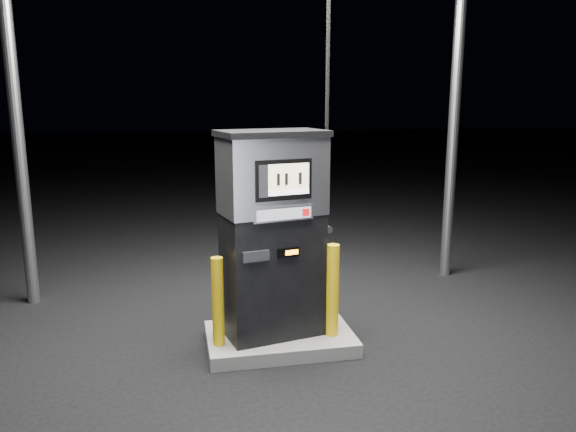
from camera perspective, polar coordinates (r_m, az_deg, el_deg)
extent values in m
plane|color=black|center=(6.41, -0.84, -12.97)|extent=(80.00, 80.00, 0.00)
cube|color=slate|center=(6.38, -0.84, -12.36)|extent=(1.60, 1.00, 0.15)
cylinder|color=gray|center=(7.96, -25.78, 7.54)|extent=(0.16, 0.16, 4.50)
cylinder|color=gray|center=(8.73, 16.46, 8.52)|extent=(0.16, 0.16, 4.50)
cube|color=black|center=(6.11, -1.58, -5.93)|extent=(1.13, 0.79, 1.35)
cube|color=silver|center=(5.87, -1.65, 4.14)|extent=(1.15, 0.82, 0.81)
cube|color=black|center=(5.83, -1.67, 8.39)|extent=(1.20, 0.87, 0.06)
cube|color=black|center=(5.59, -0.44, 3.68)|extent=(0.60, 0.16, 0.41)
cube|color=beige|center=(5.59, 0.08, 4.02)|extent=(0.43, 0.10, 0.26)
cube|color=white|center=(5.61, 0.09, 2.44)|extent=(0.43, 0.10, 0.05)
cube|color=silver|center=(5.65, -0.44, 0.22)|extent=(0.64, 0.17, 0.15)
cube|color=#96989E|center=(5.63, -0.36, 0.18)|extent=(0.58, 0.13, 0.11)
cube|color=#AC0B11|center=(5.73, 1.83, 0.37)|extent=(0.07, 0.02, 0.08)
cube|color=black|center=(5.77, 0.05, -3.72)|extent=(0.24, 0.07, 0.10)
cube|color=orange|center=(5.77, 0.40, -3.72)|extent=(0.14, 0.03, 0.05)
cube|color=black|center=(5.64, -3.26, -4.11)|extent=(0.28, 0.08, 0.11)
cube|color=black|center=(6.22, 3.24, -1.25)|extent=(0.15, 0.21, 0.27)
cylinder|color=gray|center=(6.25, 3.77, -1.20)|extent=(0.12, 0.25, 0.08)
cylinder|color=black|center=(6.04, 4.06, 15.56)|extent=(0.05, 0.05, 3.34)
cylinder|color=yellow|center=(5.94, -7.14, -8.62)|extent=(0.15, 0.15, 0.95)
cylinder|color=yellow|center=(6.13, 4.54, -7.54)|extent=(0.17, 0.17, 1.02)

